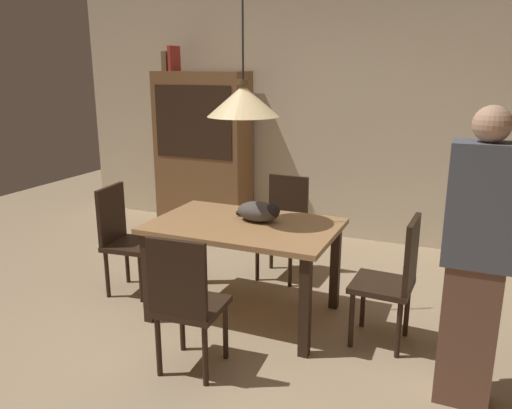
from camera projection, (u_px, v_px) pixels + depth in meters
The scene contains 13 objects.
ground at pixel (223, 339), 3.65m from camera, with size 10.00×10.00×0.00m, color tan.
back_wall at pixel (329, 109), 5.62m from camera, with size 6.40×0.10×2.90m, color beige.
dining_table at pixel (244, 236), 3.86m from camera, with size 1.40×0.90×0.75m.
chair_right_side at pixel (394, 276), 3.47m from camera, with size 0.42×0.42×0.93m.
chair_near_front at pixel (186, 300), 3.12m from camera, with size 0.43×0.43×0.93m.
chair_left_side at pixel (123, 235), 4.32m from camera, with size 0.44×0.44×0.93m.
chair_far_back at pixel (284, 222), 4.68m from camera, with size 0.41×0.41×0.93m.
cat_sleeping at pixel (259, 211), 3.88m from camera, with size 0.39×0.24×0.16m.
pendant_lamp at pixel (243, 101), 3.60m from camera, with size 0.52×0.52×1.30m.
hutch_bookcase at pixel (203, 155), 6.01m from camera, with size 1.12×0.45×1.85m.
book_brown_thick at pixel (169, 61), 5.89m from camera, with size 0.06×0.24×0.22m, color brown.
book_red_tall at pixel (174, 58), 5.86m from camera, with size 0.04×0.22×0.28m, color #B73833.
person_standing at pixel (476, 262), 2.77m from camera, with size 0.36×0.22×1.71m.
Camera 1 is at (1.51, -2.91, 1.89)m, focal length 35.65 mm.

